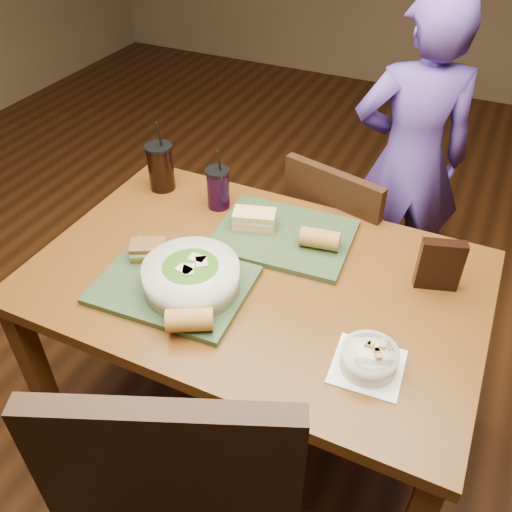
# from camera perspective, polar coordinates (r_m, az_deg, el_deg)

# --- Properties ---
(ground) EXTENTS (6.00, 6.00, 0.00)m
(ground) POSITION_cam_1_polar(r_m,az_deg,el_deg) (2.15, -0.00, -17.15)
(ground) COLOR #381C0B
(ground) RESTS_ON ground
(dining_table) EXTENTS (1.30, 0.85, 0.75)m
(dining_table) POSITION_cam_1_polar(r_m,az_deg,el_deg) (1.64, -0.00, -4.33)
(dining_table) COLOR #593411
(dining_table) RESTS_ON ground
(chair_far) EXTENTS (0.46, 0.47, 0.88)m
(chair_far) POSITION_cam_1_polar(r_m,az_deg,el_deg) (2.13, 8.12, 0.86)
(chair_far) COLOR black
(chair_far) RESTS_ON ground
(diner) EXTENTS (0.59, 0.50, 1.36)m
(diner) POSITION_cam_1_polar(r_m,az_deg,el_deg) (2.36, 15.84, 9.58)
(diner) COLOR #5A3CA5
(diner) RESTS_ON ground
(tray_near) EXTENTS (0.44, 0.34, 0.02)m
(tray_near) POSITION_cam_1_polar(r_m,az_deg,el_deg) (1.55, -8.64, -3.02)
(tray_near) COLOR #2D4124
(tray_near) RESTS_ON dining_table
(tray_far) EXTENTS (0.44, 0.35, 0.02)m
(tray_far) POSITION_cam_1_polar(r_m,az_deg,el_deg) (1.72, 2.95, 2.15)
(tray_far) COLOR #2D4124
(tray_far) RESTS_ON dining_table
(salad_bowl) EXTENTS (0.27, 0.27, 0.09)m
(salad_bowl) POSITION_cam_1_polar(r_m,az_deg,el_deg) (1.50, -6.84, -2.02)
(salad_bowl) COLOR silver
(salad_bowl) RESTS_ON tray_near
(soup_bowl) EXTENTS (0.18, 0.18, 0.07)m
(soup_bowl) POSITION_cam_1_polar(r_m,az_deg,el_deg) (1.35, 11.83, -10.51)
(soup_bowl) COLOR white
(soup_bowl) RESTS_ON dining_table
(sandwich_near) EXTENTS (0.12, 0.11, 0.05)m
(sandwich_near) POSITION_cam_1_polar(r_m,az_deg,el_deg) (1.64, -11.26, 0.64)
(sandwich_near) COLOR #593819
(sandwich_near) RESTS_ON tray_near
(sandwich_far) EXTENTS (0.15, 0.11, 0.05)m
(sandwich_far) POSITION_cam_1_polar(r_m,az_deg,el_deg) (1.73, -0.17, 3.92)
(sandwich_far) COLOR tan
(sandwich_far) RESTS_ON tray_far
(baguette_near) EXTENTS (0.13, 0.11, 0.06)m
(baguette_near) POSITION_cam_1_polar(r_m,az_deg,el_deg) (1.39, -7.01, -6.69)
(baguette_near) COLOR #AD7533
(baguette_near) RESTS_ON tray_near
(baguette_far) EXTENTS (0.13, 0.08, 0.06)m
(baguette_far) POSITION_cam_1_polar(r_m,az_deg,el_deg) (1.65, 6.75, 1.80)
(baguette_far) COLOR #AD7533
(baguette_far) RESTS_ON tray_far
(cup_cola) EXTENTS (0.10, 0.10, 0.26)m
(cup_cola) POSITION_cam_1_polar(r_m,az_deg,el_deg) (1.95, -9.99, 9.23)
(cup_cola) COLOR black
(cup_cola) RESTS_ON dining_table
(cup_berry) EXTENTS (0.08, 0.08, 0.22)m
(cup_berry) POSITION_cam_1_polar(r_m,az_deg,el_deg) (1.83, -4.00, 7.15)
(cup_berry) COLOR black
(cup_berry) RESTS_ON dining_table
(chip_bag) EXTENTS (0.12, 0.07, 0.16)m
(chip_bag) POSITION_cam_1_polar(r_m,az_deg,el_deg) (1.58, 18.78, -0.89)
(chip_bag) COLOR black
(chip_bag) RESTS_ON dining_table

